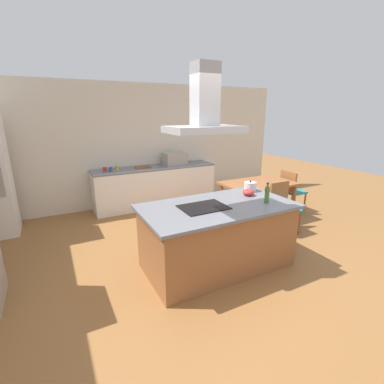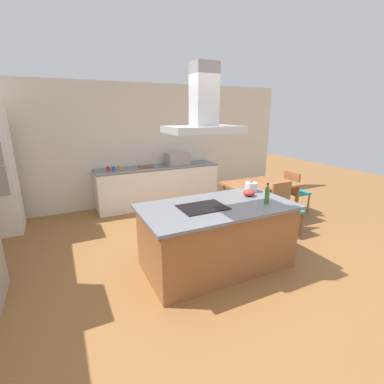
{
  "view_description": "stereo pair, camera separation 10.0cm",
  "coord_description": "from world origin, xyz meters",
  "px_view_note": "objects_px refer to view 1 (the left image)",
  "views": [
    {
      "loc": [
        -1.9,
        -2.88,
        2.09
      ],
      "look_at": [
        -0.18,
        0.4,
        1.0
      ],
      "focal_mm": 25.54,
      "sensor_mm": 36.0,
      "label": 1
    },
    {
      "loc": [
        -1.81,
        -2.93,
        2.09
      ],
      "look_at": [
        -0.18,
        0.4,
        1.0
      ],
      "focal_mm": 25.54,
      "sensor_mm": 36.0,
      "label": 2
    }
  ],
  "objects_px": {
    "coffee_mug_yellow": "(117,168)",
    "cutting_board": "(143,167)",
    "mixing_bowl": "(248,192)",
    "dining_table": "(258,187)",
    "cooktop": "(204,207)",
    "chair_facing_island": "(283,204)",
    "chair_at_right_end": "(291,188)",
    "range_hood": "(205,111)",
    "coffee_mug_red": "(105,169)",
    "countertop_microwave": "(175,159)",
    "olive_oil_bottle": "(267,194)",
    "coffee_mug_blue": "(111,169)",
    "tea_kettle": "(250,186)"
  },
  "relations": [
    {
      "from": "chair_facing_island",
      "to": "chair_at_right_end",
      "type": "xyz_separation_m",
      "value": [
        0.92,
        0.67,
        0.0
      ]
    },
    {
      "from": "countertop_microwave",
      "to": "coffee_mug_red",
      "type": "relative_size",
      "value": 5.56
    },
    {
      "from": "cooktop",
      "to": "chair_facing_island",
      "type": "xyz_separation_m",
      "value": [
        1.9,
        0.46,
        -0.4
      ]
    },
    {
      "from": "olive_oil_bottle",
      "to": "mixing_bowl",
      "type": "bearing_deg",
      "value": 89.37
    },
    {
      "from": "dining_table",
      "to": "coffee_mug_blue",
      "type": "bearing_deg",
      "value": 145.67
    },
    {
      "from": "cutting_board",
      "to": "range_hood",
      "type": "xyz_separation_m",
      "value": [
        -0.12,
        -2.93,
        1.19
      ]
    },
    {
      "from": "chair_at_right_end",
      "to": "chair_facing_island",
      "type": "bearing_deg",
      "value": -143.99
    },
    {
      "from": "tea_kettle",
      "to": "chair_at_right_end",
      "type": "bearing_deg",
      "value": 23.91
    },
    {
      "from": "countertop_microwave",
      "to": "coffee_mug_blue",
      "type": "height_order",
      "value": "countertop_microwave"
    },
    {
      "from": "tea_kettle",
      "to": "dining_table",
      "type": "xyz_separation_m",
      "value": [
        0.87,
        0.79,
        -0.3
      ]
    },
    {
      "from": "countertop_microwave",
      "to": "coffee_mug_red",
      "type": "height_order",
      "value": "countertop_microwave"
    },
    {
      "from": "countertop_microwave",
      "to": "chair_facing_island",
      "type": "height_order",
      "value": "countertop_microwave"
    },
    {
      "from": "olive_oil_bottle",
      "to": "chair_facing_island",
      "type": "distance_m",
      "value": 1.36
    },
    {
      "from": "tea_kettle",
      "to": "olive_oil_bottle",
      "type": "distance_m",
      "value": 0.6
    },
    {
      "from": "range_hood",
      "to": "coffee_mug_red",
      "type": "bearing_deg",
      "value": 103.78
    },
    {
      "from": "coffee_mug_blue",
      "to": "coffee_mug_yellow",
      "type": "bearing_deg",
      "value": 29.32
    },
    {
      "from": "mixing_bowl",
      "to": "dining_table",
      "type": "relative_size",
      "value": 0.12
    },
    {
      "from": "cutting_board",
      "to": "range_hood",
      "type": "bearing_deg",
      "value": -92.31
    },
    {
      "from": "mixing_bowl",
      "to": "olive_oil_bottle",
      "type": "bearing_deg",
      "value": -90.63
    },
    {
      "from": "coffee_mug_yellow",
      "to": "chair_at_right_end",
      "type": "height_order",
      "value": "coffee_mug_yellow"
    },
    {
      "from": "coffee_mug_blue",
      "to": "coffee_mug_yellow",
      "type": "distance_m",
      "value": 0.17
    },
    {
      "from": "cutting_board",
      "to": "range_hood",
      "type": "height_order",
      "value": "range_hood"
    },
    {
      "from": "coffee_mug_blue",
      "to": "dining_table",
      "type": "xyz_separation_m",
      "value": [
        2.5,
        -1.71,
        -0.28
      ]
    },
    {
      "from": "coffee_mug_red",
      "to": "chair_facing_island",
      "type": "bearing_deg",
      "value": -42.81
    },
    {
      "from": "tea_kettle",
      "to": "coffee_mug_yellow",
      "type": "height_order",
      "value": "tea_kettle"
    },
    {
      "from": "coffee_mug_red",
      "to": "dining_table",
      "type": "xyz_separation_m",
      "value": [
        2.61,
        -1.75,
        -0.28
      ]
    },
    {
      "from": "cooktop",
      "to": "dining_table",
      "type": "bearing_deg",
      "value": 30.65
    },
    {
      "from": "coffee_mug_yellow",
      "to": "chair_at_right_end",
      "type": "distance_m",
      "value": 3.75
    },
    {
      "from": "cooktop",
      "to": "coffee_mug_blue",
      "type": "xyz_separation_m",
      "value": [
        -0.6,
        2.84,
        0.04
      ]
    },
    {
      "from": "olive_oil_bottle",
      "to": "chair_facing_island",
      "type": "xyz_separation_m",
      "value": [
        1.05,
        0.7,
        -0.51
      ]
    },
    {
      "from": "tea_kettle",
      "to": "range_hood",
      "type": "xyz_separation_m",
      "value": [
        -1.03,
        -0.34,
        1.13
      ]
    },
    {
      "from": "coffee_mug_blue",
      "to": "countertop_microwave",
      "type": "bearing_deg",
      "value": 1.72
    },
    {
      "from": "coffee_mug_yellow",
      "to": "cutting_board",
      "type": "distance_m",
      "value": 0.57
    },
    {
      "from": "coffee_mug_yellow",
      "to": "tea_kettle",
      "type": "bearing_deg",
      "value": -60.13
    },
    {
      "from": "cooktop",
      "to": "cutting_board",
      "type": "relative_size",
      "value": 1.76
    },
    {
      "from": "cooktop",
      "to": "range_hood",
      "type": "xyz_separation_m",
      "value": [
        0.0,
        0.0,
        1.2
      ]
    },
    {
      "from": "mixing_bowl",
      "to": "cutting_board",
      "type": "distance_m",
      "value": 2.87
    },
    {
      "from": "cutting_board",
      "to": "chair_facing_island",
      "type": "bearing_deg",
      "value": -54.11
    },
    {
      "from": "olive_oil_bottle",
      "to": "chair_at_right_end",
      "type": "relative_size",
      "value": 0.32
    },
    {
      "from": "chair_facing_island",
      "to": "chair_at_right_end",
      "type": "relative_size",
      "value": 1.0
    },
    {
      "from": "tea_kettle",
      "to": "countertop_microwave",
      "type": "bearing_deg",
      "value": 93.49
    },
    {
      "from": "cooktop",
      "to": "tea_kettle",
      "type": "height_order",
      "value": "tea_kettle"
    },
    {
      "from": "cooktop",
      "to": "chair_at_right_end",
      "type": "xyz_separation_m",
      "value": [
        2.82,
        1.13,
        -0.4
      ]
    },
    {
      "from": "mixing_bowl",
      "to": "coffee_mug_yellow",
      "type": "height_order",
      "value": "mixing_bowl"
    },
    {
      "from": "countertop_microwave",
      "to": "coffee_mug_blue",
      "type": "relative_size",
      "value": 5.56
    },
    {
      "from": "countertop_microwave",
      "to": "range_hood",
      "type": "distance_m",
      "value": 3.19
    },
    {
      "from": "tea_kettle",
      "to": "mixing_bowl",
      "type": "xyz_separation_m",
      "value": [
        -0.18,
        -0.18,
        -0.02
      ]
    },
    {
      "from": "chair_at_right_end",
      "to": "cooktop",
      "type": "bearing_deg",
      "value": -158.19
    },
    {
      "from": "coffee_mug_red",
      "to": "coffee_mug_blue",
      "type": "height_order",
      "value": "same"
    },
    {
      "from": "coffee_mug_yellow",
      "to": "countertop_microwave",
      "type": "bearing_deg",
      "value": -1.69
    }
  ]
}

